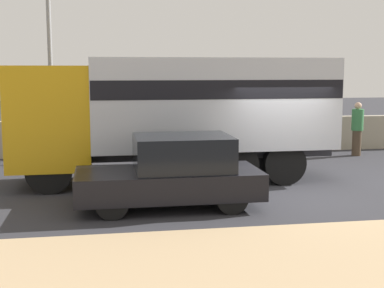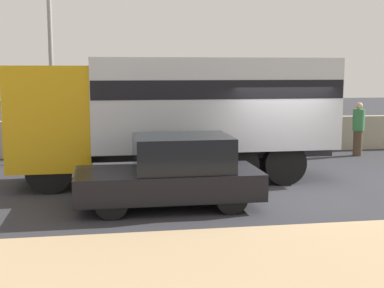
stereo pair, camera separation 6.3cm
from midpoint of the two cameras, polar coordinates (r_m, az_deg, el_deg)
name	(u,v)px [view 2 (the right image)]	position (r m, az deg, el deg)	size (l,w,h in m)	color
ground_plane	(293,193)	(13.02, 10.81, -5.19)	(80.00, 80.00, 0.00)	#2D2D33
stone_wall_backdrop	(230,135)	(19.04, 4.12, 0.96)	(60.00, 0.35, 1.23)	#A39984
street_lamp	(51,51)	(17.33, -14.74, 9.61)	(0.56, 0.28, 5.95)	gray
box_truck	(180,107)	(13.96, -1.19, 3.93)	(8.25, 2.40, 3.22)	gold
car_hatchback	(173,172)	(11.40, -1.87, -3.06)	(3.91, 1.76, 1.54)	black
pedestrian	(358,128)	(19.06, 17.41, 1.63)	(0.40, 0.40, 1.83)	#473828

